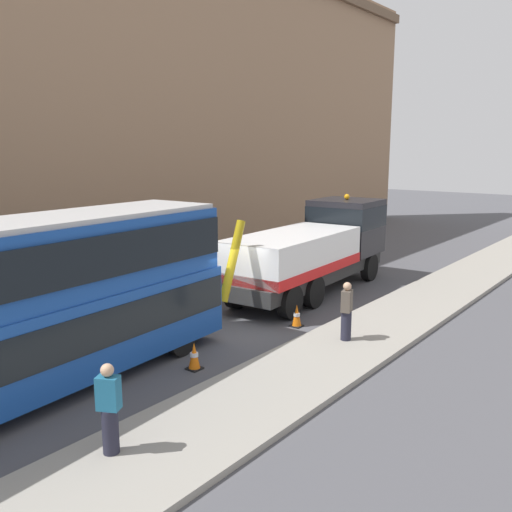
{
  "coord_description": "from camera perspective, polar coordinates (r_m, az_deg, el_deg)",
  "views": [
    {
      "loc": [
        -12.41,
        -11.31,
        5.58
      ],
      "look_at": [
        1.98,
        -0.04,
        2.0
      ],
      "focal_mm": 38.59,
      "sensor_mm": 36.0,
      "label": 1
    }
  ],
  "objects": [
    {
      "name": "pedestrian_bystander",
      "position": [
        16.02,
        9.36,
        -5.74
      ],
      "size": [
        0.45,
        0.37,
        1.71
      ],
      "rotation": [
        0.0,
        0.0,
        1.84
      ],
      "color": "#232333",
      "rests_on": "near_kerb"
    },
    {
      "name": "traffic_cone_near_bus",
      "position": [
        14.4,
        -6.42,
        -10.33
      ],
      "size": [
        0.36,
        0.36,
        0.72
      ],
      "color": "orange",
      "rests_on": "ground_plane"
    },
    {
      "name": "building_facade",
      "position": [
        23.7,
        -20.91,
        16.41
      ],
      "size": [
        60.0,
        1.5,
        16.0
      ],
      "color": "#9E7A5B",
      "rests_on": "ground_plane"
    },
    {
      "name": "traffic_cone_midway",
      "position": [
        17.62,
        4.24,
        -6.24
      ],
      "size": [
        0.36,
        0.36,
        0.72
      ],
      "color": "orange",
      "rests_on": "ground_plane"
    },
    {
      "name": "near_kerb",
      "position": [
        15.33,
        7.83,
        -10.08
      ],
      "size": [
        60.0,
        2.8,
        0.15
      ],
      "primitive_type": "cube",
      "color": "gray",
      "rests_on": "ground_plane"
    },
    {
      "name": "recovery_tow_truck",
      "position": [
        21.81,
        6.22,
        0.93
      ],
      "size": [
        10.21,
        3.2,
        3.67
      ],
      "rotation": [
        0.0,
        0.0,
        0.06
      ],
      "color": "#2D2D2D",
      "rests_on": "ground_plane"
    },
    {
      "name": "double_decker_bus",
      "position": [
        13.23,
        -22.96,
        -4.48
      ],
      "size": [
        11.16,
        3.24,
        4.06
      ],
      "rotation": [
        0.0,
        0.0,
        0.06
      ],
      "color": "#19479E",
      "rests_on": "ground_plane"
    },
    {
      "name": "pedestrian_onlooker",
      "position": [
        10.54,
        -14.97,
        -15.15
      ],
      "size": [
        0.42,
        0.47,
        1.71
      ],
      "rotation": [
        0.0,
        0.0,
        0.48
      ],
      "color": "#232333",
      "rests_on": "near_kerb"
    },
    {
      "name": "ground_plane",
      "position": [
        17.69,
        -4.08,
        -7.33
      ],
      "size": [
        120.0,
        120.0,
        0.0
      ],
      "primitive_type": "plane",
      "color": "#4C4C51"
    }
  ]
}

